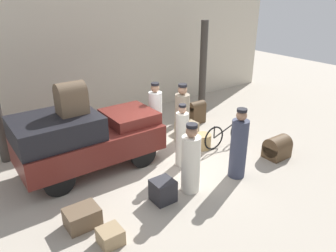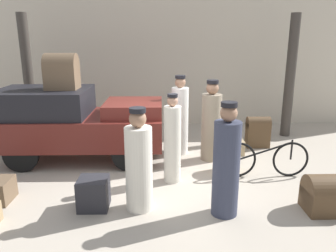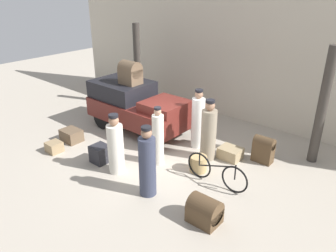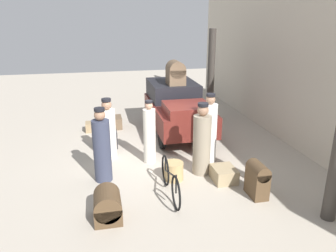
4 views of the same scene
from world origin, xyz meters
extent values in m
plane|color=#A89E8E|center=(0.00, 0.00, 0.00)|extent=(30.00, 30.00, 0.00)
cube|color=beige|center=(0.00, 4.08, 2.25)|extent=(16.00, 0.15, 4.50)
cylinder|color=#38332D|center=(-3.45, 2.64, 1.64)|extent=(0.26, 0.26, 3.28)
cylinder|color=#38332D|center=(3.54, 2.64, 1.64)|extent=(0.26, 0.26, 3.28)
cylinder|color=black|center=(-0.59, 1.69, 0.36)|extent=(0.72, 0.12, 0.72)
cylinder|color=black|center=(-0.59, 0.19, 0.36)|extent=(0.72, 0.12, 0.72)
cylinder|color=black|center=(-2.79, 1.69, 0.36)|extent=(0.72, 0.12, 0.72)
cylinder|color=black|center=(-2.79, 0.19, 0.36)|extent=(0.72, 0.12, 0.72)
cube|color=#591E19|center=(-1.69, 0.94, 0.70)|extent=(3.54, 1.66, 0.64)
cube|color=black|center=(-2.49, 0.94, 1.31)|extent=(1.95, 1.53, 0.57)
cube|color=#591E19|center=(-0.54, 0.94, 1.16)|extent=(1.24, 1.30, 0.29)
torus|color=black|center=(2.60, -0.15, 0.35)|extent=(0.71, 0.04, 0.71)
torus|color=black|center=(1.56, -0.15, 0.35)|extent=(0.71, 0.04, 0.71)
cylinder|color=black|center=(2.08, -0.15, 0.53)|extent=(1.05, 0.04, 0.38)
cylinder|color=black|center=(1.56, -0.15, 0.54)|extent=(0.04, 0.04, 0.37)
cylinder|color=black|center=(2.60, -0.15, 0.55)|extent=(0.04, 0.04, 0.40)
cylinder|color=tan|center=(1.37, 0.08, 0.22)|extent=(0.46, 0.46, 0.43)
cylinder|color=#33384C|center=(1.04, -1.54, 0.74)|extent=(0.41, 0.41, 1.48)
sphere|color=#936B51|center=(1.04, -1.54, 1.61)|extent=(0.25, 0.25, 0.25)
cylinder|color=black|center=(1.04, -1.54, 1.74)|extent=(0.24, 0.24, 0.07)
cylinder|color=silver|center=(-0.29, -1.35, 0.68)|extent=(0.43, 0.43, 1.35)
sphere|color=#936B51|center=(-0.29, -1.35, 1.49)|extent=(0.26, 0.26, 0.26)
cylinder|color=black|center=(-0.29, -1.35, 1.62)|extent=(0.25, 0.25, 0.07)
cylinder|color=white|center=(0.50, 1.25, 0.78)|extent=(0.39, 0.39, 1.56)
sphere|color=#936B51|center=(0.50, 1.25, 1.68)|extent=(0.24, 0.24, 0.24)
cylinder|color=black|center=(0.50, 1.25, 1.81)|extent=(0.23, 0.23, 0.07)
cylinder|color=silver|center=(0.27, -0.31, 0.73)|extent=(0.32, 0.32, 1.46)
sphere|color=tan|center=(0.27, -0.31, 1.56)|extent=(0.20, 0.20, 0.20)
cylinder|color=black|center=(0.27, -0.31, 1.66)|extent=(0.19, 0.19, 0.05)
cylinder|color=gray|center=(1.17, 0.83, 0.74)|extent=(0.43, 0.43, 1.48)
sphere|color=#936B51|center=(1.17, 0.83, 1.61)|extent=(0.27, 0.27, 0.27)
cylinder|color=black|center=(1.17, 0.83, 1.75)|extent=(0.26, 0.26, 0.07)
cube|color=#232328|center=(-1.03, -1.32, 0.25)|extent=(0.47, 0.46, 0.50)
cube|color=#937A56|center=(-2.56, -1.83, 0.16)|extent=(0.42, 0.41, 0.31)
cube|color=#4C3823|center=(2.66, -1.51, 0.18)|extent=(0.66, 0.52, 0.35)
cylinder|color=#4C3823|center=(2.66, -1.51, 0.35)|extent=(0.66, 0.52, 0.52)
cube|color=#9E8966|center=(1.69, 1.23, 0.17)|extent=(0.62, 0.52, 0.34)
cube|color=#4C3823|center=(2.47, 1.66, 0.31)|extent=(0.56, 0.33, 0.61)
cylinder|color=#4C3823|center=(2.47, 1.66, 0.61)|extent=(0.56, 0.33, 0.33)
cube|color=brown|center=(-2.78, -1.07, 0.19)|extent=(0.65, 0.50, 0.38)
cube|color=brown|center=(-2.05, 0.94, 1.84)|extent=(0.66, 0.54, 0.49)
cylinder|color=brown|center=(-2.05, 0.94, 2.08)|extent=(0.66, 0.54, 0.54)
camera|label=1|loc=(-4.44, -6.25, 4.36)|focal=35.00mm
camera|label=2|loc=(0.07, -6.12, 2.67)|focal=35.00mm
camera|label=3|loc=(5.67, -6.26, 4.75)|focal=35.00mm
camera|label=4|loc=(8.19, -1.52, 3.71)|focal=35.00mm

